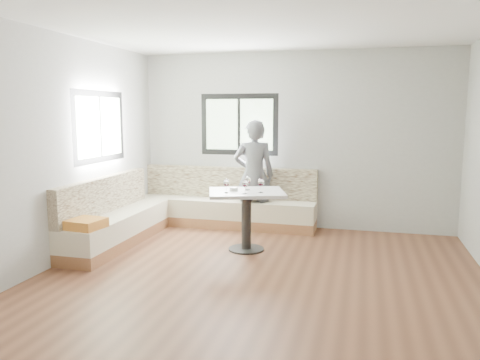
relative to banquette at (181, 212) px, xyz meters
name	(u,v)px	position (x,y,z in m)	size (l,w,h in m)	color
room	(255,152)	(1.51, -1.54, 1.08)	(5.01, 5.01, 2.81)	brown
banquette	(181,212)	(0.00, 0.00, 0.00)	(2.90, 2.80, 0.95)	#8D5E3E
table	(246,206)	(1.18, -0.60, 0.28)	(1.18, 1.04, 0.81)	black
person	(254,175)	(1.02, 0.53, 0.54)	(0.63, 0.42, 1.74)	#5A5C62
olive_ramekin	(234,189)	(1.01, -0.61, 0.50)	(0.11, 0.11, 0.04)	white
wine_glass_a	(226,183)	(0.96, -0.80, 0.61)	(0.08, 0.08, 0.19)	white
wine_glass_b	(245,184)	(1.22, -0.81, 0.61)	(0.08, 0.08, 0.19)	white
wine_glass_c	(261,183)	(1.39, -0.67, 0.61)	(0.08, 0.08, 0.19)	white
wine_glass_d	(248,180)	(1.18, -0.50, 0.61)	(0.08, 0.08, 0.19)	white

